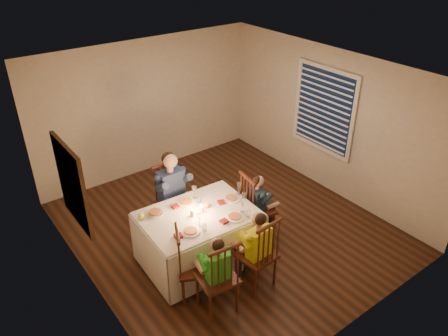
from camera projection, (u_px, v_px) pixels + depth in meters
ground at (226, 227)px, 7.18m from camera, size 5.00×5.00×0.00m
wall_left at (81, 210)px, 5.37m from camera, size 0.02×5.00×2.60m
wall_right at (328, 122)px, 7.71m from camera, size 0.02×5.00×2.60m
wall_back at (147, 108)px, 8.27m from camera, size 4.50×0.02×2.60m
ceiling at (227, 73)px, 5.89m from camera, size 5.00×5.00×0.00m
dining_table at (199, 227)px, 6.20m from camera, size 1.66×1.23×0.81m
chair_adult at (175, 228)px, 7.16m from camera, size 0.48×0.45×1.14m
chair_near_left at (217, 307)px, 5.71m from camera, size 0.52×0.50×1.14m
chair_near_right at (255, 283)px, 6.08m from camera, size 0.50×0.48×1.14m
chair_end at (256, 235)px, 7.00m from camera, size 0.51×0.53×1.14m
chair_extra at (196, 294)px, 5.90m from camera, size 0.58×0.59×1.09m
adult at (175, 228)px, 7.16m from camera, size 0.54×0.49×1.38m
child_green at (217, 307)px, 5.71m from camera, size 0.43×0.40×1.13m
child_yellow at (255, 283)px, 6.08m from camera, size 0.46×0.43×1.20m
child_teal at (256, 235)px, 7.00m from camera, size 0.40×0.42×1.10m
setting_adult at (186, 203)px, 6.31m from camera, size 0.27×0.27×0.02m
setting_green at (190, 231)px, 5.72m from camera, size 0.27×0.27×0.02m
setting_yellow at (235, 217)px, 6.00m from camera, size 0.27×0.27×0.02m
setting_teal at (231, 199)px, 6.39m from camera, size 0.27×0.27×0.02m
candle_left at (192, 213)px, 6.01m from camera, size 0.06×0.06×0.10m
candle_right at (202, 209)px, 6.09m from camera, size 0.06×0.06×0.10m
squash at (141, 216)px, 5.96m from camera, size 0.09×0.09×0.09m
orange_fruit at (207, 205)px, 6.19m from camera, size 0.08×0.08×0.08m
serving_bowl at (155, 214)px, 6.04m from camera, size 0.27×0.27×0.05m
wall_mirror at (72, 185)px, 5.49m from camera, size 0.06×0.95×1.15m
window_blinds at (323, 110)px, 7.65m from camera, size 0.07×1.34×1.54m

